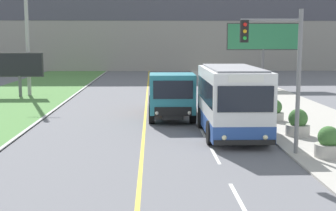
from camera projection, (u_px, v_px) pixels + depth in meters
The scene contains 10 objects.
apartment_block_background at pixel (149, 1), 65.18m from camera, with size 80.00×8.04×19.10m.
city_bus at pixel (232, 101), 20.84m from camera, with size 2.61×6.13×3.11m.
dump_truck at pixel (171, 96), 25.03m from camera, with size 2.43×6.15×2.55m.
utility_pole_far at pixel (27, 22), 35.10m from camera, with size 1.80×0.28×11.10m.
traffic_light_mast at pixel (281, 63), 17.09m from camera, with size 2.28×0.32×5.41m.
billboard_large at pixel (263, 38), 41.14m from camera, with size 6.51×0.24×5.70m.
billboard_small at pixel (19, 66), 34.86m from camera, with size 3.56×0.24×3.30m.
planter_round_near at pixel (328, 144), 16.95m from camera, with size 0.98×0.98×1.14m.
planter_round_second at pixel (298, 124), 20.72m from camera, with size 1.06×1.06×1.20m.
planter_round_third at pixel (274, 111), 24.49m from camera, with size 1.01×1.01×1.12m.
Camera 1 is at (0.40, -4.58, 4.36)m, focal length 50.00 mm.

